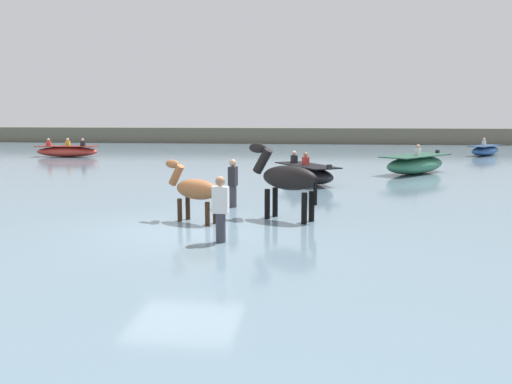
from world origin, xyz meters
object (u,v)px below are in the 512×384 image
boat_far_inshore (67,151)px  horse_trailing_black (286,180)px  boat_far_offshore (416,164)px  boat_near_starboard (307,174)px  boat_distant_east (485,150)px  person_wading_close (233,186)px  person_spectator_far (221,214)px  horse_lead_chestnut (195,191)px

boat_far_inshore → horse_trailing_black: bearing=-50.3°
boat_far_offshore → boat_far_inshore: 21.05m
boat_near_starboard → boat_far_inshore: bearing=144.5°
boat_distant_east → person_wading_close: (-13.23, -20.27, 0.26)m
horse_trailing_black → person_wading_close: horse_trailing_black is taller
boat_far_offshore → horse_trailing_black: bearing=-115.6°
person_spectator_far → person_wading_close: size_ratio=1.00×
horse_lead_chestnut → person_spectator_far: (0.97, -1.86, -0.17)m
horse_trailing_black → boat_far_offshore: size_ratio=0.54×
boat_distant_east → horse_lead_chestnut: bearing=-121.7°
person_spectator_far → boat_distant_east: bearing=62.1°
horse_trailing_black → person_wading_close: bearing=135.6°
horse_trailing_black → person_spectator_far: bearing=-116.4°
horse_trailing_black → boat_distant_east: bearing=61.9°
horse_lead_chestnut → boat_distant_east: horse_lead_chestnut is taller
horse_lead_chestnut → horse_trailing_black: 2.25m
horse_trailing_black → boat_far_offshore: horse_trailing_black is taller
boat_near_starboard → person_wading_close: bearing=-110.0°
horse_lead_chestnut → person_wading_close: (0.59, 2.10, -0.17)m
horse_trailing_black → boat_distant_east: 24.75m
horse_trailing_black → person_wading_close: (-1.58, 1.55, -0.40)m
boat_far_offshore → boat_near_starboard: bearing=-141.7°
horse_lead_chestnut → boat_near_starboard: bearing=71.2°
horse_trailing_black → boat_far_inshore: bearing=129.7°
boat_near_starboard → boat_far_offshore: bearing=38.3°
horse_trailing_black → boat_far_inshore: 23.04m
boat_distant_east → person_spectator_far: (-12.85, -24.23, 0.26)m
boat_far_inshore → person_spectator_far: (13.51, -20.14, 0.24)m
horse_lead_chestnut → person_wading_close: bearing=74.3°
horse_lead_chestnut → person_wading_close: size_ratio=1.08×
boat_distant_east → person_spectator_far: size_ratio=2.07×
person_wading_close → boat_far_offshore: bearing=53.7°
boat_far_inshore → person_spectator_far: bearing=-56.2°
horse_trailing_black → boat_far_offshore: 11.92m
boat_distant_east → boat_far_inshore: size_ratio=0.86×
horse_trailing_black → person_wading_close: size_ratio=1.32×
person_wading_close → boat_distant_east: bearing=56.9°
boat_near_starboard → person_wading_close: size_ratio=2.06×
horse_trailing_black → person_spectator_far: horse_trailing_black is taller
horse_lead_chestnut → boat_near_starboard: (2.56, 7.52, -0.41)m
boat_near_starboard → boat_distant_east: boat_near_starboard is taller
boat_near_starboard → boat_distant_east: (11.26, 14.85, -0.03)m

